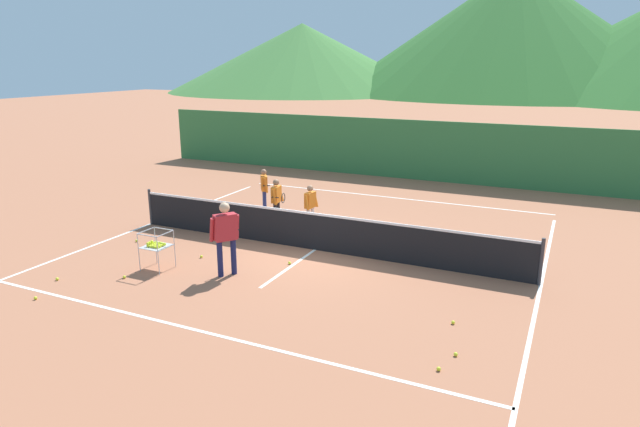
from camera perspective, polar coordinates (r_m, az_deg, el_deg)
ground_plane at (r=13.98m, az=-0.52°, el=-3.78°), size 120.00×120.00×0.00m
line_baseline_near at (r=10.23m, az=-12.48°, el=-11.77°), size 10.73×0.08×0.01m
line_baseline_far at (r=19.45m, az=7.31°, el=1.68°), size 10.73×0.08×0.01m
line_sideline_west at (r=16.90m, az=-17.15°, el=-1.04°), size 0.08×10.91×0.01m
line_sideline_east at (r=12.76m, az=21.93°, el=-6.90°), size 0.08×10.91×0.01m
line_service_center at (r=13.98m, az=-0.52°, el=-3.77°), size 0.08×5.40×0.01m
tennis_net at (r=13.83m, az=-0.53°, el=-1.83°), size 10.72×0.08×1.05m
instructor at (r=12.24m, az=-9.75°, el=-1.90°), size 0.57×0.83×1.68m
student_0 at (r=17.49m, az=-5.77°, el=2.87°), size 0.66×0.53×1.34m
student_1 at (r=15.97m, az=-4.52°, el=1.68°), size 0.48×0.61×1.35m
student_2 at (r=15.48m, az=-1.01°, el=1.10°), size 0.27×0.51×1.28m
ball_cart at (r=13.09m, az=-16.65°, el=-3.14°), size 0.58×0.58×0.90m
tennis_ball_0 at (r=12.93m, az=-19.63°, el=-6.22°), size 0.07×0.07×0.07m
tennis_ball_1 at (r=13.72m, az=-12.20°, el=-4.38°), size 0.07×0.07×0.07m
tennis_ball_2 at (r=13.03m, az=-3.17°, el=-5.14°), size 0.07×0.07×0.07m
tennis_ball_3 at (r=13.38m, az=-25.60°, el=-6.14°), size 0.07×0.07×0.07m
tennis_ball_4 at (r=9.48m, az=13.89°, el=-13.99°), size 0.07×0.07×0.07m
tennis_ball_5 at (r=9.03m, az=12.20°, el=-15.47°), size 0.07×0.07×0.07m
tennis_ball_6 at (r=15.35m, az=-18.48°, el=-2.69°), size 0.07×0.07×0.07m
tennis_ball_7 at (r=10.49m, az=13.64°, el=-10.92°), size 0.07×0.07×0.07m
tennis_ball_8 at (r=12.55m, az=-27.41°, el=-7.79°), size 0.07×0.07×0.07m
windscreen_fence at (r=22.36m, az=10.09°, el=6.48°), size 23.62×0.08×2.38m
hill_0 at (r=87.47m, az=-1.83°, el=15.84°), size 40.79×40.79×10.03m
hill_1 at (r=88.14m, az=19.49°, el=17.46°), size 52.36×52.36×17.57m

